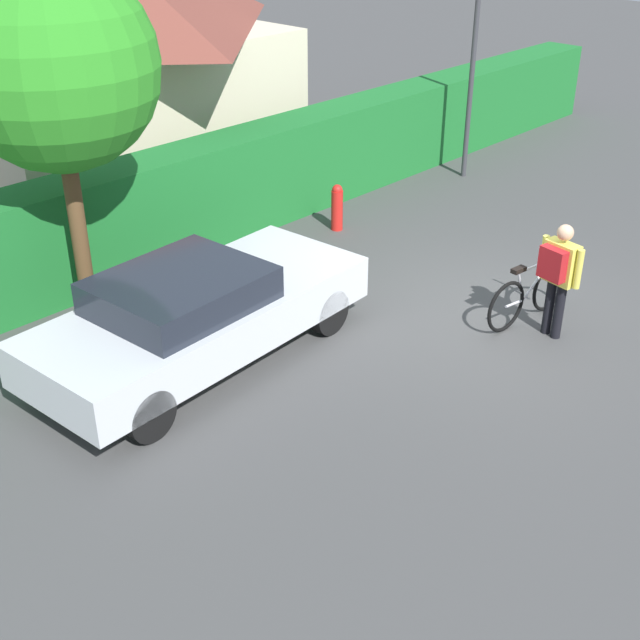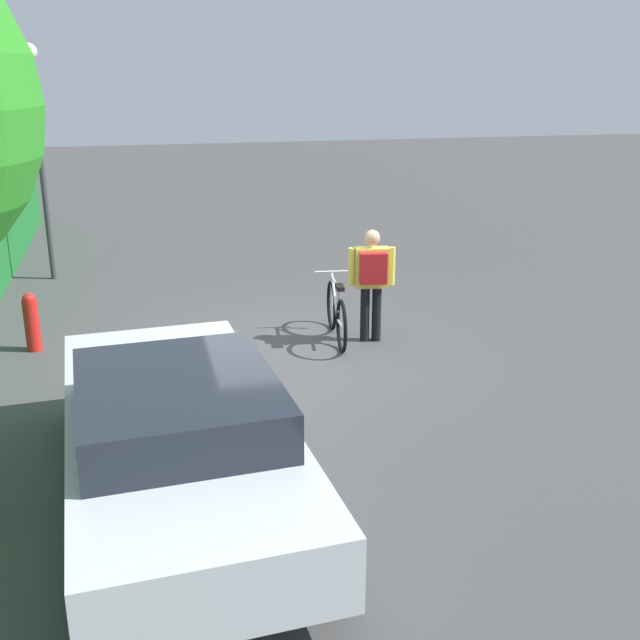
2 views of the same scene
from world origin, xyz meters
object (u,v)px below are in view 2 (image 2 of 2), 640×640
at_px(bicycle, 336,313).
at_px(street_lamp, 37,130).
at_px(person_rider, 372,276).
at_px(fire_hydrant, 32,321).
at_px(parked_car_near, 177,434).

xyz_separation_m(bicycle, street_lamp, (4.43, 4.15, 2.24)).
bearing_deg(bicycle, person_rider, -109.36).
bearing_deg(person_rider, fire_hydrant, 80.62).
relative_size(bicycle, fire_hydrant, 2.07).
bearing_deg(street_lamp, fire_hydrant, -179.25).
height_order(parked_car_near, person_rider, person_rider).
bearing_deg(bicycle, street_lamp, 43.15).
xyz_separation_m(bicycle, fire_hydrant, (0.59, 4.10, 0.02)).
relative_size(parked_car_near, fire_hydrant, 5.73).
xyz_separation_m(parked_car_near, bicycle, (3.79, -2.44, -0.29)).
bearing_deg(bicycle, fire_hydrant, 81.78).
relative_size(parked_car_near, street_lamp, 1.14).
height_order(parked_car_near, street_lamp, street_lamp).
xyz_separation_m(bicycle, person_rider, (-0.16, -0.46, 0.56)).
xyz_separation_m(parked_car_near, person_rider, (3.63, -2.89, 0.27)).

